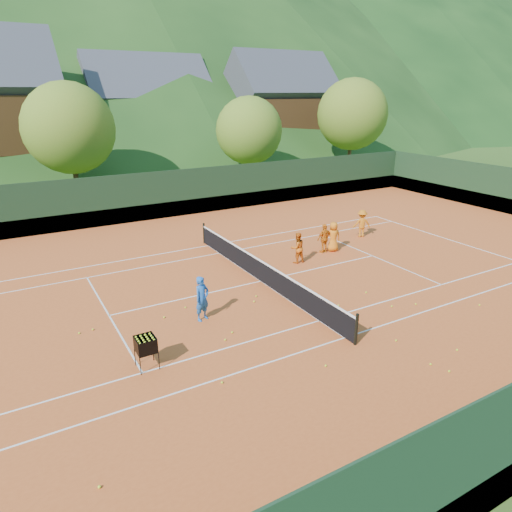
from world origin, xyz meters
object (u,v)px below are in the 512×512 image
tennis_net (261,270)px  chalet_mid (148,118)px  student_c (333,237)px  student_d (362,223)px  coach (202,299)px  chalet_right (279,114)px  ball_hopper (146,345)px  student_a (297,248)px  student_b (324,238)px

tennis_net → chalet_mid: (6.00, 34.00, 4.47)m
student_c → student_d: (2.90, 1.11, 0.00)m
coach → chalet_right: size_ratio=0.14×
student_c → chalet_mid: (0.86, 32.43, 4.21)m
student_d → tennis_net: student_d is taller
tennis_net → ball_hopper: (-6.18, -3.91, 0.25)m
coach → ball_hopper: (-2.62, -1.95, -0.07)m
chalet_mid → student_a: bearing=-95.9°
student_c → chalet_right: bearing=-99.6°
ball_hopper → chalet_mid: size_ratio=0.08×
student_d → ball_hopper: student_d is taller
student_b → tennis_net: bearing=16.4°
student_c → student_d: bearing=-141.0°
student_b → student_d: student_d is taller
student_c → student_d: student_d is taller
chalet_right → chalet_mid: bearing=164.1°
chalet_right → ball_hopper: bearing=-127.7°
student_c → tennis_net: bearing=34.9°
student_c → chalet_right: (14.86, 28.43, 4.48)m
coach → ball_hopper: coach is taller
coach → student_d: size_ratio=1.07×
student_d → chalet_right: chalet_right is taller
tennis_net → ball_hopper: 7.31m
coach → student_c: coach is taller
tennis_net → chalet_right: bearing=56.3°
chalet_mid → tennis_net: bearing=-100.0°
ball_hopper → chalet_right: 43.07m
student_d → chalet_right: (11.95, 27.32, 4.47)m
student_d → chalet_mid: 31.67m
student_b → tennis_net: (-4.62, -1.61, -0.24)m
student_b → student_c: size_ratio=0.97×
student_b → chalet_right: (15.38, 28.39, 4.50)m
student_c → chalet_right: size_ratio=0.13×
coach → student_c: size_ratio=1.08×
student_c → ball_hopper: 12.57m
tennis_net → chalet_right: size_ratio=1.01×
chalet_right → student_c: bearing=-117.6°
student_b → student_c: 0.53m
student_a → tennis_net: (-2.63, -1.10, -0.24)m
student_a → chalet_mid: chalet_mid is taller
chalet_mid → chalet_right: chalet_right is taller
chalet_right → tennis_net: bearing=-123.7°
student_d → chalet_mid: chalet_mid is taller
tennis_net → chalet_right: (20.00, 30.00, 4.74)m
coach → student_c: bearing=1.1°
student_a → tennis_net: bearing=24.1°
student_b → student_d: (3.43, 1.07, 0.02)m
student_c → ball_hopper: size_ratio=1.52×
student_a → ball_hopper: bearing=31.1°
student_d → student_a: bearing=38.3°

